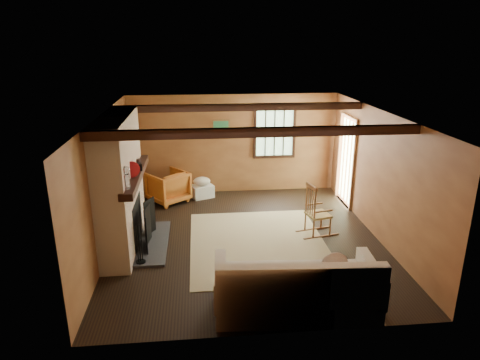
{
  "coord_description": "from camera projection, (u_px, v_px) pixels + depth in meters",
  "views": [
    {
      "loc": [
        -0.85,
        -7.32,
        3.64
      ],
      "look_at": [
        -0.08,
        0.4,
        1.07
      ],
      "focal_mm": 32.0,
      "sensor_mm": 36.0,
      "label": 1
    }
  ],
  "objects": [
    {
      "name": "basket_pillow",
      "position": [
        202.0,
        181.0,
        10.19
      ],
      "size": [
        0.45,
        0.38,
        0.2
      ],
      "primitive_type": "ellipsoid",
      "rotation": [
        0.0,
        0.0,
        -0.15
      ],
      "color": "silver",
      "rests_on": "laundry_basket"
    },
    {
      "name": "rug",
      "position": [
        258.0,
        244.0,
        7.97
      ],
      "size": [
        2.5,
        3.0,
        0.01
      ],
      "primitive_type": "cube",
      "color": "tan",
      "rests_on": "ground"
    },
    {
      "name": "room_envelope",
      "position": [
        257.0,
        153.0,
        7.89
      ],
      "size": [
        5.02,
        5.52,
        2.44
      ],
      "color": "#A3653A",
      "rests_on": "ground"
    },
    {
      "name": "firewood_pile",
      "position": [
        151.0,
        193.0,
        10.21
      ],
      "size": [
        0.73,
        0.13,
        0.26
      ],
      "color": "brown",
      "rests_on": "ground"
    },
    {
      "name": "sofa",
      "position": [
        297.0,
        290.0,
        5.92
      ],
      "size": [
        2.32,
        1.15,
        0.91
      ],
      "rotation": [
        0.0,
        0.0,
        -0.07
      ],
      "color": "silver",
      "rests_on": "ground"
    },
    {
      "name": "laundry_basket",
      "position": [
        202.0,
        191.0,
        10.27
      ],
      "size": [
        0.61,
        0.54,
        0.3
      ],
      "primitive_type": "cube",
      "rotation": [
        0.0,
        0.0,
        0.39
      ],
      "color": "white",
      "rests_on": "ground"
    },
    {
      "name": "fireplace",
      "position": [
        122.0,
        189.0,
        7.58
      ],
      "size": [
        1.02,
        2.3,
        2.4
      ],
      "color": "#AE6343",
      "rests_on": "ground"
    },
    {
      "name": "rocking_chair",
      "position": [
        316.0,
        213.0,
        8.25
      ],
      "size": [
        0.81,
        0.54,
        1.04
      ],
      "rotation": [
        0.0,
        0.0,
        1.79
      ],
      "color": "tan",
      "rests_on": "ground"
    },
    {
      "name": "armchair",
      "position": [
        168.0,
        187.0,
        9.91
      ],
      "size": [
        1.12,
        1.12,
        0.74
      ],
      "primitive_type": "imported",
      "rotation": [
        0.0,
        0.0,
        -2.47
      ],
      "color": "#BF6026",
      "rests_on": "ground"
    },
    {
      "name": "ground",
      "position": [
        246.0,
        239.0,
        8.14
      ],
      "size": [
        5.5,
        5.5,
        0.0
      ],
      "primitive_type": "plane",
      "color": "black",
      "rests_on": "ground"
    }
  ]
}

